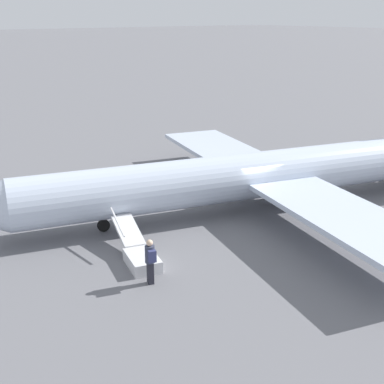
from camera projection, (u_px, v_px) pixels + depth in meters
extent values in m
plane|color=slate|center=(250.00, 210.00, 27.03)|extent=(600.00, 600.00, 0.00)
cylinder|color=silver|center=(251.00, 176.00, 26.46)|extent=(22.77, 8.85, 2.31)
cube|color=silver|center=(346.00, 216.00, 21.66)|extent=(6.33, 10.35, 0.23)
cube|color=silver|center=(221.00, 150.00, 32.20)|extent=(6.33, 10.35, 0.23)
cylinder|color=black|center=(104.00, 225.00, 24.26)|extent=(0.59, 0.30, 0.57)
cylinder|color=gray|center=(103.00, 218.00, 24.14)|extent=(0.10, 0.10, 0.18)
cylinder|color=black|center=(300.00, 205.00, 26.85)|extent=(0.59, 0.30, 0.57)
cylinder|color=gray|center=(301.00, 198.00, 26.73)|extent=(0.10, 0.10, 0.18)
cylinder|color=black|center=(279.00, 193.00, 28.68)|extent=(0.59, 0.30, 0.57)
cylinder|color=gray|center=(279.00, 186.00, 28.56)|extent=(0.10, 0.10, 0.18)
cube|color=silver|center=(142.00, 261.00, 20.87)|extent=(1.57, 2.04, 0.50)
cube|color=silver|center=(128.00, 230.00, 22.46)|extent=(1.50, 2.39, 0.66)
cube|color=silver|center=(117.00, 221.00, 22.14)|extent=(0.69, 2.14, 0.60)
cube|color=#23232D|center=(150.00, 273.00, 19.55)|extent=(0.27, 0.33, 0.85)
cylinder|color=#33384C|center=(150.00, 254.00, 19.31)|extent=(0.36, 0.36, 0.65)
sphere|color=beige|center=(150.00, 243.00, 19.17)|extent=(0.24, 0.24, 0.24)
cube|color=navy|center=(152.00, 256.00, 19.07)|extent=(0.32, 0.25, 0.44)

